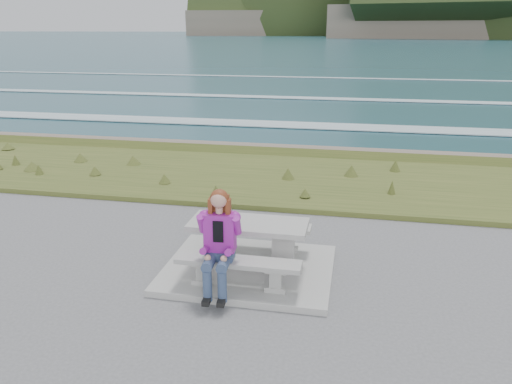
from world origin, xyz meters
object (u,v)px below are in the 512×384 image
(bench_landward, at_px, (238,266))
(bench_seaward, at_px, (257,229))
(picnic_table, at_px, (248,232))
(seated_woman, at_px, (218,257))

(bench_landward, height_order, bench_seaward, same)
(picnic_table, distance_m, seated_woman, 0.88)
(picnic_table, height_order, bench_seaward, picnic_table)
(picnic_table, xyz_separation_m, seated_woman, (-0.25, -0.84, -0.04))
(picnic_table, distance_m, bench_seaward, 0.74)
(bench_seaward, bearing_deg, seated_woman, -99.15)
(bench_seaward, bearing_deg, bench_landward, -90.00)
(bench_landward, height_order, seated_woman, seated_woman)
(bench_seaward, height_order, seated_woman, seated_woman)
(picnic_table, bearing_deg, seated_woman, -106.45)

